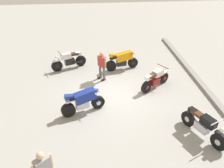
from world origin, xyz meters
The scene contains 8 objects.
ground_plane centered at (0.00, 0.00, 0.00)m, with size 40.00×40.00×0.00m, color #9E9E99.
curb_edge centered at (0.00, 4.60, 0.07)m, with size 14.00×0.30×0.15m, color gray.
motorcycle_silver_cruiser centered at (-2.99, -2.32, 0.52)m, with size 0.97×1.98×1.09m.
motorcycle_blue_sportbike centered at (1.19, -1.47, 0.59)m, with size 0.91×1.91×1.14m.
motorcycle_orange_sportbike centered at (-2.61, 0.75, 0.59)m, with size 0.76×1.95×1.14m.
motorcycle_cream_vintage centered at (-0.43, 2.12, 0.49)m, with size 1.26×1.68×1.07m.
motorcycle_black_cruiser centered at (3.14, 3.00, 0.52)m, with size 1.95×1.01×1.09m.
person_in_red_shirt centered at (-1.54, -0.49, 0.89)m, with size 0.55×0.50×1.59m.
Camera 1 is at (9.21, -1.05, 6.34)m, focal length 36.74 mm.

